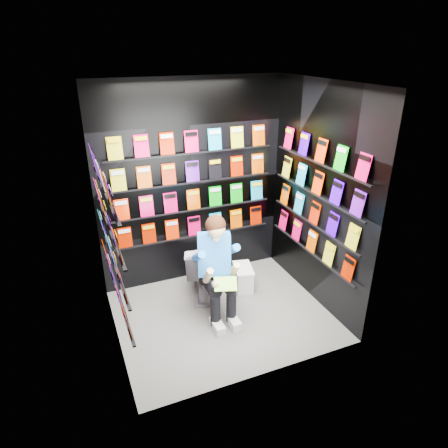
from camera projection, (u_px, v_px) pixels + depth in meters
name	position (u px, v px, depth m)	size (l,w,h in m)	color
floor	(223.00, 315.00, 4.72)	(2.40, 2.40, 0.00)	#5C5C59
ceiling	(222.00, 83.00, 3.64)	(2.40, 2.40, 0.00)	white
wall_back	(192.00, 185.00, 5.02)	(2.40, 0.04, 2.60)	black
wall_front	(268.00, 257.00, 3.34)	(2.40, 0.04, 2.60)	black
wall_left	(105.00, 233.00, 3.76)	(0.04, 2.00, 2.60)	black
wall_right	(319.00, 198.00, 4.60)	(0.04, 2.00, 2.60)	black
comics_back	(193.00, 186.00, 4.99)	(2.10, 0.06, 1.37)	#D90752
comics_left	(108.00, 232.00, 3.76)	(0.06, 1.70, 1.37)	#D90752
comics_right	(316.00, 198.00, 4.58)	(0.06, 1.70, 1.37)	#D90752
toilet	(203.00, 268.00, 4.97)	(0.42, 0.75, 0.73)	white
longbox	(243.00, 278.00, 5.19)	(0.20, 0.37, 0.28)	silver
longbox_lid	(243.00, 268.00, 5.13)	(0.22, 0.39, 0.03)	silver
reader	(214.00, 255.00, 4.49)	(0.50, 0.73, 1.35)	blue
held_comic	(226.00, 284.00, 4.27)	(0.24, 0.01, 0.17)	#29B85C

